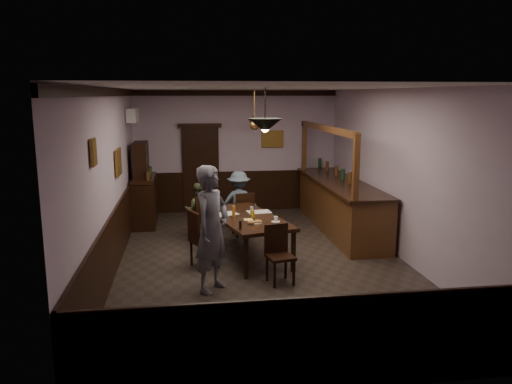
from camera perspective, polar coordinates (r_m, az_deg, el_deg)
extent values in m
cube|color=#2D2621|center=(8.89, 0.57, -7.92)|extent=(5.00, 8.00, 0.01)
cube|color=white|center=(8.40, 0.61, 11.84)|extent=(5.00, 8.00, 0.01)
cube|color=#BFA7C2|center=(12.45, -2.24, 4.67)|extent=(5.00, 0.01, 3.00)
cube|color=#BFA7C2|center=(4.70, 8.12, -6.20)|extent=(5.00, 0.01, 3.00)
cube|color=#BFA7C2|center=(8.50, -16.30, 1.24)|extent=(0.01, 8.00, 3.00)
cube|color=#BFA7C2|center=(9.23, 16.12, 1.99)|extent=(0.01, 8.00, 3.00)
cube|color=black|center=(8.92, -1.09, -2.99)|extent=(1.53, 2.38, 0.06)
cube|color=black|center=(7.97, -1.15, -7.54)|extent=(0.07, 0.07, 0.69)
cube|color=black|center=(8.30, 4.28, -6.80)|extent=(0.07, 0.07, 0.69)
cube|color=black|center=(9.81, -5.59, -4.00)|extent=(0.07, 0.07, 0.69)
cube|color=black|center=(10.08, -1.03, -3.54)|extent=(0.07, 0.07, 0.69)
cube|color=black|center=(10.09, -6.33, -3.09)|extent=(0.54, 0.54, 0.05)
cube|color=black|center=(9.87, -5.88, -1.85)|extent=(0.38, 0.21, 0.48)
cube|color=black|center=(10.35, -5.91, -3.99)|extent=(0.04, 0.04, 0.41)
cube|color=black|center=(10.21, -7.54, -4.24)|extent=(0.04, 0.04, 0.41)
cube|color=black|center=(10.08, -5.05, -4.40)|extent=(0.04, 0.04, 0.41)
cube|color=black|center=(9.93, -6.71, -4.67)|extent=(0.04, 0.04, 0.41)
cube|color=black|center=(10.37, -1.55, -2.66)|extent=(0.47, 0.47, 0.05)
cube|color=black|center=(10.14, -1.25, -1.48)|extent=(0.40, 0.11, 0.47)
cube|color=black|center=(10.62, -0.99, -3.56)|extent=(0.04, 0.04, 0.41)
cube|color=black|center=(10.53, -2.66, -3.71)|extent=(0.04, 0.04, 0.41)
cube|color=black|center=(10.33, -0.42, -3.99)|extent=(0.04, 0.04, 0.41)
cube|color=black|center=(10.23, -2.13, -4.14)|extent=(0.04, 0.04, 0.41)
cube|color=black|center=(7.77, 2.80, -7.44)|extent=(0.46, 0.46, 0.05)
cube|color=black|center=(7.85, 2.31, -5.31)|extent=(0.39, 0.12, 0.47)
cube|color=black|center=(7.65, 2.14, -9.49)|extent=(0.04, 0.04, 0.40)
cube|color=black|center=(7.77, 4.34, -9.19)|extent=(0.04, 0.04, 0.40)
cube|color=black|center=(7.93, 1.26, -8.74)|extent=(0.04, 0.04, 0.40)
cube|color=black|center=(8.04, 3.40, -8.46)|extent=(0.04, 0.04, 0.40)
cube|color=black|center=(8.54, -5.91, -5.55)|extent=(0.56, 0.56, 0.05)
cube|color=black|center=(8.39, -7.13, -3.94)|extent=(0.20, 0.41, 0.51)
cube|color=black|center=(8.53, -4.33, -7.20)|extent=(0.04, 0.04, 0.43)
cube|color=black|center=(8.82, -5.34, -6.59)|extent=(0.04, 0.04, 0.43)
cube|color=black|center=(8.39, -6.44, -7.56)|extent=(0.04, 0.04, 0.43)
cube|color=black|center=(8.69, -7.39, -6.92)|extent=(0.04, 0.04, 0.43)
imported|color=slate|center=(7.38, -5.06, -4.23)|extent=(0.78, 0.82, 1.89)
imported|color=#4A5432|center=(10.24, -6.67, -2.09)|extent=(0.57, 0.46, 1.14)
imported|color=slate|center=(10.50, -1.96, -1.19)|extent=(0.87, 0.53, 1.32)
cube|color=silver|center=(9.09, -3.48, -2.52)|extent=(0.50, 0.44, 0.01)
cube|color=silver|center=(9.24, 0.35, -2.28)|extent=(0.46, 0.36, 0.01)
cube|color=#FFCA5D|center=(8.68, -0.88, -3.16)|extent=(0.18, 0.18, 0.00)
cylinder|color=white|center=(8.53, 2.27, -3.41)|extent=(0.15, 0.15, 0.01)
imported|color=white|center=(8.56, 2.27, -3.05)|extent=(0.10, 0.10, 0.07)
cylinder|color=white|center=(8.45, -0.04, -3.53)|extent=(0.22, 0.22, 0.01)
torus|color=#C68C47|center=(8.38, -0.54, -3.46)|extent=(0.13, 0.13, 0.04)
torus|color=#C68C47|center=(8.42, 0.25, -3.38)|extent=(0.13, 0.13, 0.04)
cylinder|color=yellow|center=(8.84, -0.38, -2.52)|extent=(0.07, 0.07, 0.12)
cylinder|color=#BF721E|center=(8.86, -2.58, -2.23)|extent=(0.06, 0.06, 0.20)
cylinder|color=silver|center=(9.01, -0.49, -2.16)|extent=(0.06, 0.06, 0.15)
cylinder|color=black|center=(8.06, -1.79, -3.79)|extent=(0.04, 0.04, 0.14)
cube|color=black|center=(11.52, -12.58, -1.15)|extent=(0.50, 1.40, 1.00)
cube|color=black|center=(11.42, -12.70, 1.56)|extent=(0.48, 1.35, 0.08)
cube|color=black|center=(11.36, -13.04, 3.55)|extent=(0.30, 0.90, 0.80)
cube|color=#502915|center=(10.88, 9.58, -1.68)|extent=(0.84, 3.93, 1.03)
cube|color=black|center=(10.77, 9.57, 1.09)|extent=(0.94, 4.03, 0.06)
cube|color=#502915|center=(10.53, 7.92, 7.23)|extent=(0.10, 3.84, 0.12)
cube|color=#502915|center=(8.81, 11.19, 2.71)|extent=(0.10, 0.10, 1.22)
cube|color=#502915|center=(12.38, 5.45, 5.23)|extent=(0.10, 0.10, 1.22)
cube|color=black|center=(12.40, -6.35, 2.48)|extent=(0.90, 0.06, 2.10)
cube|color=white|center=(11.26, -13.94, 8.53)|extent=(0.20, 0.85, 0.30)
cube|color=olive|center=(6.84, -18.08, 4.34)|extent=(0.04, 0.28, 0.36)
cube|color=olive|center=(9.25, -15.45, 3.30)|extent=(0.04, 0.62, 0.48)
cube|color=olive|center=(12.50, 1.89, 6.08)|extent=(0.55, 0.04, 0.42)
cylinder|color=black|center=(7.92, 1.05, 9.76)|extent=(0.02, 0.02, 0.59)
cone|color=black|center=(7.93, 1.04, 7.63)|extent=(0.56, 0.56, 0.22)
sphere|color=#FFD88C|center=(7.93, 1.04, 7.27)|extent=(0.12, 0.12, 0.12)
cylinder|color=#BF8C3F|center=(9.91, -0.17, 9.70)|extent=(0.02, 0.02, 0.70)
cone|color=#BF8C3F|center=(9.92, -0.17, 7.68)|extent=(0.20, 0.20, 0.22)
sphere|color=#FFD88C|center=(9.93, -0.17, 7.39)|extent=(0.12, 0.12, 0.12)
cylinder|color=#BF8C3F|center=(11.54, -0.32, 9.89)|extent=(0.02, 0.02, 0.70)
cone|color=#BF8C3F|center=(11.55, -0.31, 8.16)|extent=(0.20, 0.20, 0.22)
sphere|color=#FFD88C|center=(11.55, -0.31, 7.91)|extent=(0.12, 0.12, 0.12)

